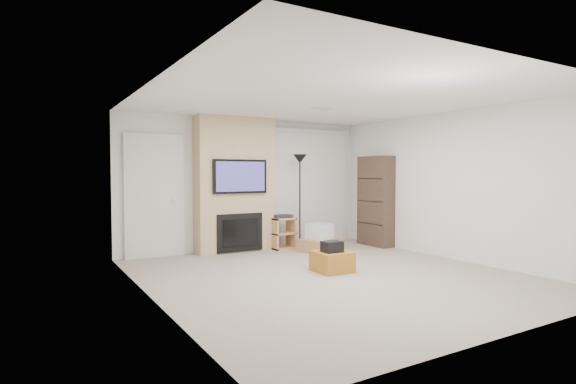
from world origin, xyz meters
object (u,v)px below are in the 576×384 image
ottoman (332,262)px  av_stand (282,231)px  bookshelf (376,201)px  box_stack (319,240)px  floor_lamp (300,174)px

ottoman → av_stand: av_stand is taller
ottoman → bookshelf: bearing=34.6°
bookshelf → box_stack: bearing=176.8°
bookshelf → ottoman: bearing=-145.4°
ottoman → floor_lamp: size_ratio=0.27×
av_stand → ottoman: bearing=-100.0°
box_stack → av_stand: bearing=130.3°
ottoman → bookshelf: size_ratio=0.28×
box_stack → ottoman: bearing=-118.6°
floor_lamp → bookshelf: bearing=-23.0°
ottoman → box_stack: (0.86, 1.57, 0.04)m
av_stand → bookshelf: 1.99m
box_stack → bookshelf: bookshelf is taller
ottoman → bookshelf: bookshelf is taller
floor_lamp → bookshelf: 1.63m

